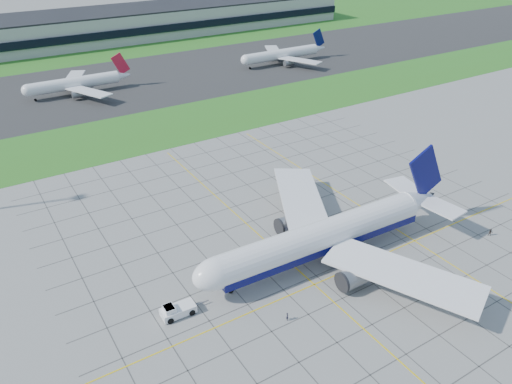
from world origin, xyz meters
TOP-DOWN VIEW (x-y plane):
  - ground at (0.00, 0.00)m, footprint 1400.00×1400.00m
  - grass_median at (0.00, 90.00)m, footprint 700.00×35.00m
  - asphalt_taxiway at (0.00, 145.00)m, footprint 700.00×75.00m
  - grass_far at (0.00, 255.00)m, footprint 700.00×145.00m
  - apron_markings at (0.43, 11.09)m, footprint 120.00×130.00m
  - terminal at (40.00, 229.87)m, footprint 260.00×43.00m
  - airliner at (-3.26, 4.03)m, footprint 62.69×63.50m
  - pushback_tug at (-36.26, 4.48)m, footprint 9.17×3.36m
  - crew_near at (-20.09, -7.15)m, footprint 0.55×0.70m
  - crew_far at (33.91, -9.56)m, footprint 1.06×1.06m
  - distant_jet_1 at (-18.17, 140.95)m, footprint 40.47×42.66m
  - distant_jet_2 at (77.33, 135.39)m, footprint 45.52×42.66m

SIDE VIEW (x-z plane):
  - ground at x=0.00m, z-range 0.00..0.00m
  - apron_markings at x=0.43m, z-range 0.00..0.03m
  - grass_median at x=0.00m, z-range 0.00..0.04m
  - grass_far at x=0.00m, z-range 0.00..0.04m
  - asphalt_taxiway at x=0.00m, z-range 0.01..0.05m
  - crew_near at x=-20.09m, z-range 0.00..1.70m
  - crew_far at x=33.91m, z-range 0.00..1.74m
  - pushback_tug at x=-36.26m, z-range -0.14..2.40m
  - distant_jet_1 at x=-18.17m, z-range -2.55..11.52m
  - distant_jet_2 at x=77.33m, z-range -2.55..11.53m
  - airliner at x=-3.26m, z-range -4.47..15.26m
  - terminal at x=40.00m, z-range -0.01..15.79m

